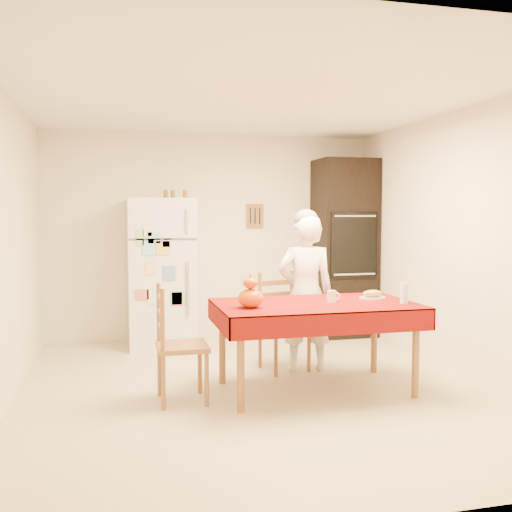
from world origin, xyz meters
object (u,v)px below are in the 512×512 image
object	(u,v)px
dining_table	(315,311)
bread_plate	(372,298)
refrigerator	(161,272)
coffee_mug	(331,296)
chair_far	(281,317)
chair_left	(174,340)
oven_cabinet	(344,248)
pumpkin_lower	(251,298)
seated_woman	(306,293)
wine_glass	(404,293)

from	to	relation	value
dining_table	bread_plate	xyz separation A→B (m)	(0.57, 0.09, 0.08)
refrigerator	coffee_mug	distance (m)	2.41
chair_far	coffee_mug	bearing A→B (deg)	-84.09
bread_plate	chair_left	bearing A→B (deg)	-176.40
oven_cabinet	pumpkin_lower	xyz separation A→B (m)	(-1.73, -2.20, -0.26)
bread_plate	pumpkin_lower	bearing A→B (deg)	-169.91
coffee_mug	bread_plate	bearing A→B (deg)	11.17
oven_cabinet	seated_woman	world-z (taller)	oven_cabinet
refrigerator	coffee_mug	world-z (taller)	refrigerator
oven_cabinet	chair_far	xyz separation A→B (m)	(-1.22, -1.34, -0.59)
chair_left	wine_glass	size ratio (longest dim) A/B	5.40
wine_glass	bread_plate	size ratio (longest dim) A/B	0.73
oven_cabinet	coffee_mug	distance (m)	2.32
seated_woman	oven_cabinet	bearing A→B (deg)	-116.31
pumpkin_lower	bread_plate	xyz separation A→B (m)	(1.17, 0.21, -0.07)
chair_left	pumpkin_lower	xyz separation A→B (m)	(0.61, -0.10, 0.33)
pumpkin_lower	wine_glass	size ratio (longest dim) A/B	1.18
chair_left	bread_plate	size ratio (longest dim) A/B	3.96
pumpkin_lower	bread_plate	bearing A→B (deg)	10.09
chair_left	seated_woman	distance (m)	1.50
chair_left	wine_glass	xyz separation A→B (m)	(1.94, -0.18, 0.34)
dining_table	bread_plate	bearing A→B (deg)	9.27
dining_table	wine_glass	size ratio (longest dim) A/B	9.66
refrigerator	seated_woman	distance (m)	1.91
pumpkin_lower	coffee_mug	bearing A→B (deg)	9.48
pumpkin_lower	bread_plate	distance (m)	1.19
refrigerator	pumpkin_lower	xyz separation A→B (m)	(0.55, -2.16, -0.01)
oven_cabinet	coffee_mug	bearing A→B (deg)	-115.23
coffee_mug	wine_glass	world-z (taller)	wine_glass
coffee_mug	pumpkin_lower	distance (m)	0.76
chair_left	bread_plate	world-z (taller)	chair_left
seated_woman	dining_table	bearing A→B (deg)	86.93
chair_far	pumpkin_lower	xyz separation A→B (m)	(-0.51, -0.86, 0.33)
chair_far	oven_cabinet	bearing A→B (deg)	35.97
oven_cabinet	chair_left	xyz separation A→B (m)	(-2.34, -2.11, -0.59)
refrigerator	oven_cabinet	world-z (taller)	oven_cabinet
oven_cabinet	chair_left	size ratio (longest dim) A/B	2.32
refrigerator	pumpkin_lower	bearing A→B (deg)	-75.63
seated_woman	wine_glass	distance (m)	1.03
oven_cabinet	bread_plate	distance (m)	2.10
chair_far	refrigerator	bearing A→B (deg)	117.60
dining_table	wine_glass	bearing A→B (deg)	-15.52
oven_cabinet	chair_left	distance (m)	3.20
chair_far	wine_glass	distance (m)	1.30
refrigerator	dining_table	distance (m)	2.35
chair_left	pumpkin_lower	bearing A→B (deg)	-99.45
chair_far	wine_glass	bearing A→B (deg)	-61.29
seated_woman	wine_glass	size ratio (longest dim) A/B	8.58
bread_plate	coffee_mug	bearing A→B (deg)	-168.83
oven_cabinet	coffee_mug	xyz separation A→B (m)	(-0.98, -2.08, -0.29)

